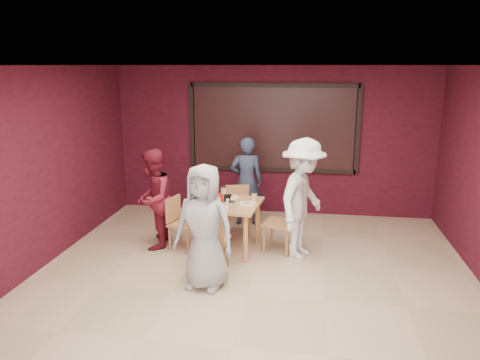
# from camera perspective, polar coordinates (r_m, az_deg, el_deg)

# --- Properties ---
(floor) EXTENTS (7.00, 7.00, 0.00)m
(floor) POSITION_cam_1_polar(r_m,az_deg,el_deg) (6.02, 0.90, -13.93)
(floor) COLOR #CDAE8E
(floor) RESTS_ON ground
(window_blinds) EXTENTS (3.00, 0.02, 1.50)m
(window_blinds) POSITION_cam_1_polar(r_m,az_deg,el_deg) (8.83, 4.03, 6.32)
(window_blinds) COLOR black
(dining_table) EXTENTS (1.06, 1.06, 0.91)m
(dining_table) POSITION_cam_1_polar(r_m,az_deg,el_deg) (7.15, -1.55, -3.53)
(dining_table) COLOR tan
(dining_table) RESTS_ON floor
(chair_front) EXTENTS (0.46, 0.46, 0.89)m
(chair_front) POSITION_cam_1_polar(r_m,az_deg,el_deg) (6.48, -3.52, -6.99)
(chair_front) COLOR #C3724B
(chair_front) RESTS_ON floor
(chair_back) EXTENTS (0.49, 0.49, 0.84)m
(chair_back) POSITION_cam_1_polar(r_m,az_deg,el_deg) (7.87, -0.27, -3.38)
(chair_back) COLOR #C3724B
(chair_back) RESTS_ON floor
(chair_left) EXTENTS (0.48, 0.48, 0.82)m
(chair_left) POSITION_cam_1_polar(r_m,az_deg,el_deg) (7.35, -7.38, -4.84)
(chair_left) COLOR #C3724B
(chair_left) RESTS_ON floor
(chair_right) EXTENTS (0.54, 0.54, 0.92)m
(chair_right) POSITION_cam_1_polar(r_m,az_deg,el_deg) (7.15, 5.40, -4.85)
(chair_right) COLOR #C3724B
(chair_right) RESTS_ON floor
(diner_front) EXTENTS (0.88, 0.65, 1.63)m
(diner_front) POSITION_cam_1_polar(r_m,az_deg,el_deg) (5.95, -4.38, -5.75)
(diner_front) COLOR #9E9E9E
(diner_front) RESTS_ON floor
(diner_back) EXTENTS (0.64, 0.48, 1.59)m
(diner_back) POSITION_cam_1_polar(r_m,az_deg,el_deg) (8.30, 0.78, -0.14)
(diner_back) COLOR #2E3951
(diner_back) RESTS_ON floor
(diner_left) EXTENTS (0.63, 0.79, 1.56)m
(diner_left) POSITION_cam_1_polar(r_m,az_deg,el_deg) (7.38, -10.55, -2.30)
(diner_left) COLOR maroon
(diner_left) RESTS_ON floor
(diner_right) EXTENTS (1.03, 1.32, 1.79)m
(diner_right) POSITION_cam_1_polar(r_m,az_deg,el_deg) (6.92, 7.68, -2.28)
(diner_right) COLOR white
(diner_right) RESTS_ON floor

